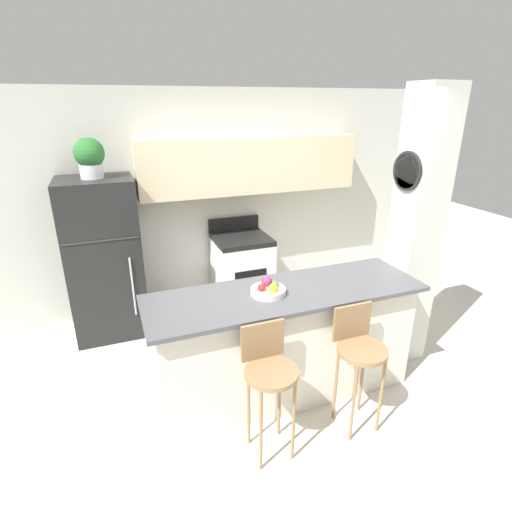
{
  "coord_description": "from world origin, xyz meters",
  "views": [
    {
      "loc": [
        -1.25,
        -2.59,
        2.4
      ],
      "look_at": [
        0.0,
        0.69,
        1.03
      ],
      "focal_mm": 28.0,
      "sensor_mm": 36.0,
      "label": 1
    }
  ],
  "objects": [
    {
      "name": "trash_bin",
      "position": [
        -0.76,
        1.4,
        0.19
      ],
      "size": [
        0.28,
        0.28,
        0.38
      ],
      "color": "#59595B",
      "rests_on": "ground_plane"
    },
    {
      "name": "fruit_bowl",
      "position": [
        -0.16,
        0.0,
        1.02
      ],
      "size": [
        0.28,
        0.28,
        0.12
      ],
      "color": "silver",
      "rests_on": "counter_bar"
    },
    {
      "name": "bar_stool_right",
      "position": [
        0.36,
        -0.52,
        0.67
      ],
      "size": [
        0.37,
        0.37,
        0.99
      ],
      "color": "olive",
      "rests_on": "ground_plane"
    },
    {
      "name": "counter_bar",
      "position": [
        0.0,
        0.0,
        0.5
      ],
      "size": [
        2.26,
        0.7,
        0.98
      ],
      "color": "silver",
      "rests_on": "ground_plane"
    },
    {
      "name": "ground_plane",
      "position": [
        0.0,
        0.0,
        0.0
      ],
      "size": [
        14.0,
        14.0,
        0.0
      ],
      "primitive_type": "plane",
      "color": "beige"
    },
    {
      "name": "refrigerator",
      "position": [
        -1.35,
        1.62,
        0.85
      ],
      "size": [
        0.74,
        0.67,
        1.7
      ],
      "color": "black",
      "rests_on": "ground_plane"
    },
    {
      "name": "stove_range",
      "position": [
        0.18,
        1.64,
        0.46
      ],
      "size": [
        0.64,
        0.64,
        1.07
      ],
      "color": "white",
      "rests_on": "ground_plane"
    },
    {
      "name": "pillar_right",
      "position": [
        1.33,
        0.11,
        1.28
      ],
      "size": [
        0.38,
        0.33,
        2.55
      ],
      "color": "silver",
      "rests_on": "ground_plane"
    },
    {
      "name": "potted_plant_on_fridge",
      "position": [
        -1.35,
        1.62,
        1.9
      ],
      "size": [
        0.29,
        0.29,
        0.38
      ],
      "color": "silver",
      "rests_on": "refrigerator"
    },
    {
      "name": "wall_back",
      "position": [
        0.14,
        1.93,
        1.44
      ],
      "size": [
        5.6,
        0.38,
        2.55
      ],
      "color": "silver",
      "rests_on": "ground_plane"
    },
    {
      "name": "bar_stool_left",
      "position": [
        -0.36,
        -0.52,
        0.67
      ],
      "size": [
        0.37,
        0.37,
        0.99
      ],
      "color": "olive",
      "rests_on": "ground_plane"
    }
  ]
}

